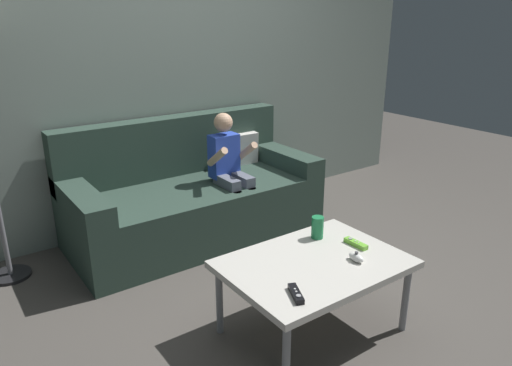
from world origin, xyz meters
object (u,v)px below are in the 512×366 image
(game_remote_lime_near_edge, at_px, (356,243))
(game_remote_black_far_corner, at_px, (296,294))
(coffee_table, at_px, (314,268))
(nunchuk_white, at_px, (356,258))
(person_seated_on_couch, at_px, (230,168))
(couch, at_px, (193,197))
(soda_can, at_px, (317,227))

(game_remote_lime_near_edge, distance_m, game_remote_black_far_corner, 0.59)
(coffee_table, relative_size, nunchuk_white, 9.80)
(person_seated_on_couch, bearing_deg, game_remote_black_far_corner, -112.01)
(couch, distance_m, game_remote_black_far_corner, 1.62)
(nunchuk_white, xyz_separation_m, game_remote_black_far_corner, (-0.44, -0.07, -0.01))
(game_remote_lime_near_edge, height_order, nunchuk_white, nunchuk_white)
(person_seated_on_couch, distance_m, coffee_table, 1.26)
(person_seated_on_couch, relative_size, soda_can, 7.38)
(coffee_table, bearing_deg, person_seated_on_couch, 76.58)
(game_remote_lime_near_edge, relative_size, game_remote_black_far_corner, 0.99)
(nunchuk_white, bearing_deg, soda_can, 84.97)
(game_remote_lime_near_edge, bearing_deg, couch, 98.84)
(couch, height_order, person_seated_on_couch, person_seated_on_couch)
(couch, height_order, coffee_table, couch)
(game_remote_lime_near_edge, bearing_deg, person_seated_on_couch, 89.97)
(person_seated_on_couch, xyz_separation_m, nunchuk_white, (-0.13, -1.33, -0.09))
(game_remote_lime_near_edge, xyz_separation_m, nunchuk_white, (-0.13, -0.12, 0.01))
(person_seated_on_couch, distance_m, game_remote_lime_near_edge, 1.22)
(couch, bearing_deg, game_remote_black_far_corner, -102.45)
(coffee_table, height_order, nunchuk_white, nunchuk_white)
(coffee_table, height_order, game_remote_black_far_corner, game_remote_black_far_corner)
(game_remote_lime_near_edge, distance_m, soda_can, 0.22)
(person_seated_on_couch, distance_m, soda_can, 1.03)
(nunchuk_white, bearing_deg, couch, 93.37)
(couch, bearing_deg, soda_can, -84.50)
(coffee_table, distance_m, game_remote_black_far_corner, 0.33)
(game_remote_lime_near_edge, xyz_separation_m, game_remote_black_far_corner, (-0.56, -0.18, 0.00))
(couch, relative_size, person_seated_on_couch, 1.97)
(couch, xyz_separation_m, coffee_table, (-0.07, -1.39, 0.08))
(coffee_table, bearing_deg, game_remote_black_far_corner, -146.24)
(person_seated_on_couch, xyz_separation_m, coffee_table, (-0.29, -1.21, -0.15))
(game_remote_lime_near_edge, bearing_deg, nunchuk_white, -137.17)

